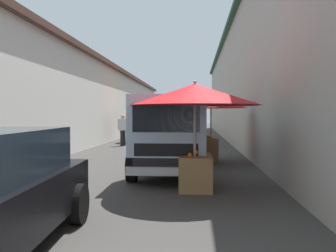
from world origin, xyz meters
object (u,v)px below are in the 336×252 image
Objects in this scene: fruit_stall_near_right at (142,115)px; fruit_stall_mid_lane at (195,104)px; delivery_truck at (170,137)px; vendor_by_crates at (123,128)px; fruit_stall_near_left at (210,111)px.

fruit_stall_mid_lane reaches higher than fruit_stall_near_right.
delivery_truck is (1.53, 0.65, -0.81)m from fruit_stall_mid_lane.
vendor_by_crates is at bearing 20.08° from fruit_stall_mid_lane.
fruit_stall_near_left reaches higher than fruit_stall_near_right.
fruit_stall_mid_lane is 1.85m from delivery_truck.
fruit_stall_near_right is 0.87× the size of fruit_stall_near_left.
fruit_stall_mid_lane is at bearing -159.92° from vendor_by_crates.
delivery_truck reaches higher than vendor_by_crates.
fruit_stall_near_right reaches higher than vendor_by_crates.
fruit_stall_near_left reaches higher than delivery_truck.
fruit_stall_near_right is 0.43× the size of delivery_truck.
vendor_by_crates is at bearing 36.74° from fruit_stall_near_left.
fruit_stall_near_right is 11.42m from delivery_truck.
delivery_truck is at bearing 22.99° from fruit_stall_mid_lane.
fruit_stall_mid_lane reaches higher than fruit_stall_near_left.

